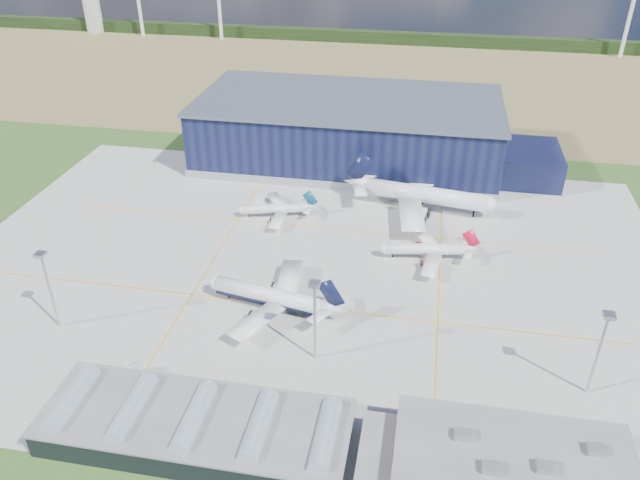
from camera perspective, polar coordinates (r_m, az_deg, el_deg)
The scene contains 24 objects.
ground at distance 183.98m, azimuth -1.75°, elevation -4.21°, with size 600.00×600.00×0.00m, color #28481B.
apron at distance 192.05m, azimuth -1.13°, elevation -2.51°, with size 220.00×160.00×0.08m.
farmland at distance 383.26m, azimuth 5.36°, elevation 14.74°, with size 600.00×220.00×0.01m, color #91804E.
treeline at distance 459.53m, azimuth 6.47°, elevation 17.91°, with size 600.00×8.00×8.00m, color black.
hangar at distance 261.14m, azimuth 3.23°, elevation 9.71°, with size 145.00×62.00×26.10m.
ops_building at distance 134.97m, azimuth 17.12°, elevation -19.40°, with size 46.00×23.00×10.90m.
glass_concourse at distance 139.72m, azimuth -9.86°, elevation -16.64°, with size 78.00×23.00×8.60m.
light_mast_west at distance 174.57m, azimuth -23.71°, elevation -3.20°, with size 2.60×2.60×23.00m.
light_mast_center at distance 149.49m, azimuth -0.49°, elevation -6.27°, with size 2.60×2.60×23.00m.
light_mast_east at distance 153.55m, azimuth 24.35°, elevation -8.40°, with size 2.60×2.60×23.00m.
airliner_navy at distance 171.88m, azimuth -4.70°, elevation -4.39°, with size 41.40×40.50×13.50m, color white, non-canonical shape.
airliner_red at distance 196.58m, azimuth 9.62°, elevation -0.36°, with size 31.71×31.02×10.34m, color white, non-canonical shape.
airliner_widebody at distance 223.85m, azimuth 9.69°, elevation 4.84°, with size 55.62×54.41×18.14m, color white, non-canonical shape.
airliner_regional at distance 218.52m, azimuth -4.20°, elevation 3.24°, with size 28.57×27.95×9.32m, color white, non-canonical shape.
gse_tug_a at distance 173.95m, azimuth -1.93°, elevation -6.26°, with size 2.13×3.48×1.45m, color gold.
gse_tug_b at distance 151.27m, azimuth -8.43°, elevation -13.55°, with size 1.92×2.88×1.25m, color gold.
gse_cart_a at distance 174.37m, azimuth -0.75°, elevation -6.15°, with size 2.15×3.22×1.40m, color white.
gse_van_b at distance 199.49m, azimuth 9.74°, elevation -1.21°, with size 2.44×5.32×2.44m, color white.
gse_tug_c at distance 234.37m, azimuth 13.24°, elevation 3.36°, with size 1.81×2.89×1.27m, color gold.
gse_cart_b at distance 231.02m, azimuth -5.58°, elevation 3.69°, with size 2.22×3.34×1.45m, color white.
gse_van_c at distance 146.11m, azimuth 14.19°, elevation -15.98°, with size 2.58×5.37×2.58m, color white.
airstair at distance 159.02m, azimuth -16.59°, elevation -11.60°, with size 2.05×5.12×3.28m, color white.
car_a at distance 151.74m, azimuth 26.22°, elevation -17.14°, with size 1.32×3.28×1.12m, color #99999E.
car_b at distance 148.34m, azimuth -6.16°, elevation -14.51°, with size 1.13×3.23×1.07m, color #99999E.
Camera 1 is at (33.05, -146.91, 105.70)m, focal length 35.00 mm.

